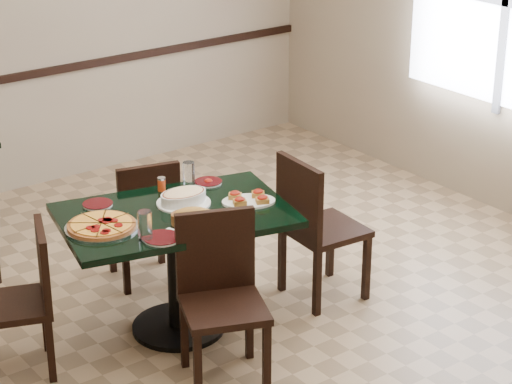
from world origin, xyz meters
TOP-DOWN VIEW (x-y plane):
  - floor at (0.00, 0.00)m, footprint 5.50×5.50m
  - room_shell at (1.02, 1.73)m, footprint 5.50×5.50m
  - main_table at (-0.37, 0.17)m, footprint 1.43×1.09m
  - chair_far at (-0.21, 0.77)m, footprint 0.47×0.47m
  - chair_near at (-0.43, -0.35)m, footprint 0.55×0.55m
  - chair_right at (0.50, -0.01)m, footprint 0.46×0.46m
  - chair_left at (-1.23, 0.30)m, footprint 0.50×0.50m
  - pepperoni_pizza at (-0.80, 0.22)m, footprint 0.40×0.40m
  - lasagna_casserole at (-0.27, 0.24)m, footprint 0.31×0.31m
  - bread_basket at (-0.37, -0.02)m, footprint 0.30×0.28m
  - bruschetta_platter at (0.04, 0.03)m, footprint 0.37×0.33m
  - side_plate_near at (-0.62, -0.09)m, footprint 0.20×0.20m
  - side_plate_far_r at (0.02, 0.41)m, footprint 0.17×0.17m
  - side_plate_far_l at (-0.67, 0.51)m, footprint 0.17×0.17m
  - napkin_setting at (-0.56, -0.08)m, footprint 0.18×0.18m
  - water_glass_a at (-0.10, 0.44)m, footprint 0.07×0.07m
  - water_glass_b at (-0.69, -0.05)m, footprint 0.08×0.08m
  - pepper_shaker at (-0.27, 0.48)m, footprint 0.05×0.05m

SIDE VIEW (x-z plane):
  - floor at x=0.00m, z-range 0.00..0.00m
  - chair_left at x=-1.23m, z-range 0.05..0.87m
  - chair_far at x=-0.21m, z-range 0.05..0.89m
  - chair_near at x=-0.43m, z-range 0.05..0.97m
  - chair_right at x=0.50m, z-range 0.06..0.99m
  - main_table at x=-0.37m, z-range 0.19..0.94m
  - napkin_setting at x=-0.56m, z-range 0.75..0.76m
  - side_plate_near at x=-0.62m, z-range 0.75..0.77m
  - side_plate_far_l at x=-0.67m, z-range 0.75..0.77m
  - side_plate_far_r at x=0.02m, z-range 0.74..0.77m
  - pepperoni_pizza at x=-0.80m, z-range 0.75..0.79m
  - bruschetta_platter at x=0.04m, z-range 0.75..0.80m
  - bread_basket at x=-0.37m, z-range 0.74..0.84m
  - pepper_shaker at x=-0.27m, z-range 0.75..0.83m
  - lasagna_casserole at x=-0.27m, z-range 0.75..0.84m
  - water_glass_a at x=-0.10m, z-range 0.75..0.90m
  - water_glass_b at x=-0.69m, z-range 0.75..0.91m
  - room_shell at x=1.02m, z-range -1.58..3.92m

